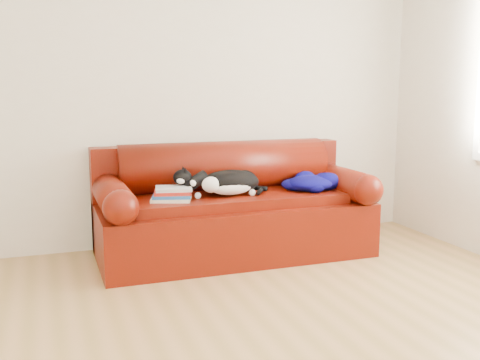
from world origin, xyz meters
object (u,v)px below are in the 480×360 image
at_px(sofa_base, 234,225).
at_px(cat, 229,183).
at_px(blanket, 311,182).
at_px(book_stack, 172,194).

distance_m(sofa_base, cat, 0.37).
relative_size(sofa_base, blanket, 4.01).
relative_size(sofa_base, book_stack, 6.27).
relative_size(book_stack, blanket, 0.64).
bearing_deg(sofa_base, cat, -127.22).
bearing_deg(sofa_base, book_stack, -165.80).
xyz_separation_m(cat, blanket, (0.69, 0.00, -0.03)).
bearing_deg(cat, book_stack, 172.56).
relative_size(book_stack, cat, 0.49).
relative_size(cat, blanket, 1.31).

